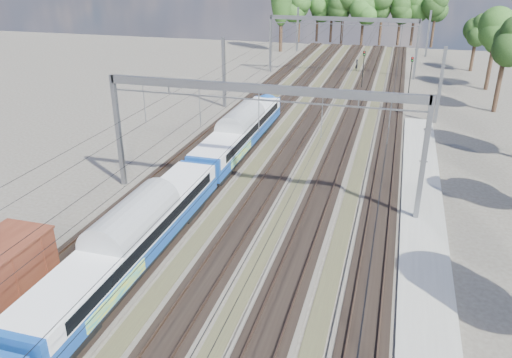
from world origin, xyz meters
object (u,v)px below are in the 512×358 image
(signal_near, at_px, (363,65))
(signal_far, at_px, (411,71))
(emu_train, at_px, (130,234))
(worker, at_px, (357,65))

(signal_near, xyz_separation_m, signal_far, (6.50, -2.02, -0.11))
(emu_train, height_order, signal_far, signal_far)
(worker, bearing_deg, signal_near, 177.17)
(emu_train, xyz_separation_m, worker, (6.84, 63.69, -1.56))
(signal_far, bearing_deg, worker, 133.84)
(worker, distance_m, signal_near, 13.33)
(emu_train, xyz_separation_m, signal_near, (8.80, 50.73, 0.86))
(worker, relative_size, signal_near, 0.36)
(signal_far, bearing_deg, signal_near, 177.10)
(worker, xyz_separation_m, signal_near, (1.96, -12.96, 2.42))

